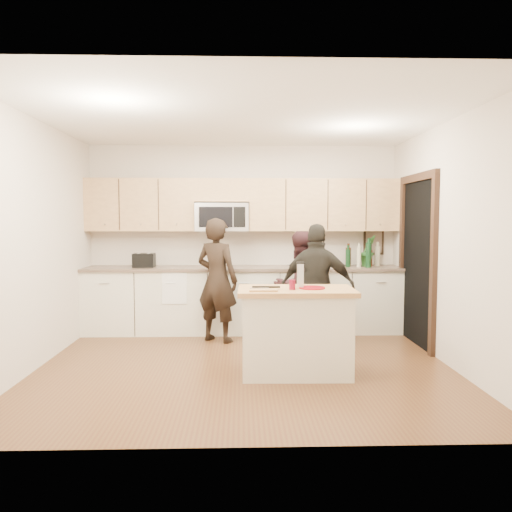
{
  "coord_description": "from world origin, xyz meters",
  "views": [
    {
      "loc": [
        -0.04,
        -5.42,
        1.61
      ],
      "look_at": [
        0.14,
        0.35,
        1.19
      ],
      "focal_mm": 35.0,
      "sensor_mm": 36.0,
      "label": 1
    }
  ],
  "objects_px": {
    "island": "(296,331)",
    "woman_center": "(299,286)",
    "woman_left": "(217,280)",
    "woman_right": "(317,287)",
    "toaster": "(144,260)"
  },
  "relations": [
    {
      "from": "island",
      "to": "woman_center",
      "type": "distance_m",
      "value": 1.47
    },
    {
      "from": "woman_left",
      "to": "woman_center",
      "type": "height_order",
      "value": "woman_left"
    },
    {
      "from": "woman_left",
      "to": "woman_right",
      "type": "height_order",
      "value": "woman_left"
    },
    {
      "from": "woman_left",
      "to": "woman_center",
      "type": "xyz_separation_m",
      "value": [
        1.09,
        -0.01,
        -0.09
      ]
    },
    {
      "from": "woman_left",
      "to": "woman_right",
      "type": "xyz_separation_m",
      "value": [
        1.26,
        -0.48,
        -0.04
      ]
    },
    {
      "from": "toaster",
      "to": "island",
      "type": "bearing_deg",
      "value": -45.51
    },
    {
      "from": "woman_center",
      "to": "woman_right",
      "type": "relative_size",
      "value": 0.94
    },
    {
      "from": "woman_right",
      "to": "toaster",
      "type": "bearing_deg",
      "value": -9.19
    },
    {
      "from": "woman_left",
      "to": "woman_right",
      "type": "distance_m",
      "value": 1.35
    },
    {
      "from": "toaster",
      "to": "woman_center",
      "type": "height_order",
      "value": "woman_center"
    },
    {
      "from": "toaster",
      "to": "woman_left",
      "type": "relative_size",
      "value": 0.18
    },
    {
      "from": "woman_left",
      "to": "woman_center",
      "type": "bearing_deg",
      "value": -151.34
    },
    {
      "from": "island",
      "to": "woman_center",
      "type": "xyz_separation_m",
      "value": [
        0.2,
        1.43,
        0.28
      ]
    },
    {
      "from": "woman_center",
      "to": "woman_right",
      "type": "distance_m",
      "value": 0.5
    },
    {
      "from": "island",
      "to": "woman_center",
      "type": "height_order",
      "value": "woman_center"
    }
  ]
}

